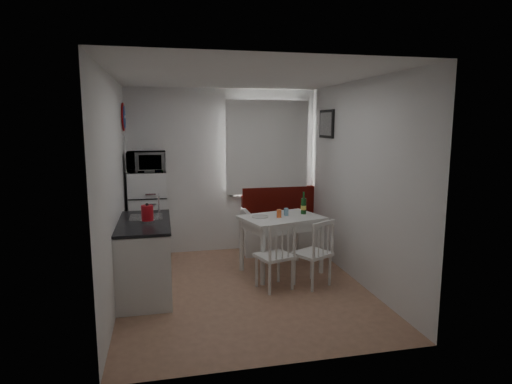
% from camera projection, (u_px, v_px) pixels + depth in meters
% --- Properties ---
extents(floor, '(3.00, 3.50, 0.02)m').
position_uv_depth(floor, '(244.00, 289.00, 5.38)').
color(floor, '#A07055').
rests_on(floor, ground).
extents(ceiling, '(3.00, 3.50, 0.02)m').
position_uv_depth(ceiling, '(244.00, 76.00, 4.96)').
color(ceiling, white).
rests_on(ceiling, wall_back).
extents(wall_back, '(3.00, 0.02, 2.60)m').
position_uv_depth(wall_back, '(224.00, 171.00, 6.86)').
color(wall_back, white).
rests_on(wall_back, floor).
extents(wall_front, '(3.00, 0.02, 2.60)m').
position_uv_depth(wall_front, '(284.00, 218.00, 3.48)').
color(wall_front, white).
rests_on(wall_front, floor).
extents(wall_left, '(0.02, 3.50, 2.60)m').
position_uv_depth(wall_left, '(114.00, 191.00, 4.85)').
color(wall_left, white).
rests_on(wall_left, floor).
extents(wall_right, '(0.02, 3.50, 2.60)m').
position_uv_depth(wall_right, '(359.00, 183.00, 5.49)').
color(wall_right, white).
rests_on(wall_right, floor).
extents(window, '(1.22, 0.06, 1.47)m').
position_uv_depth(window, '(266.00, 150.00, 6.92)').
color(window, white).
rests_on(window, wall_back).
extents(curtain, '(1.35, 0.02, 1.50)m').
position_uv_depth(curtain, '(267.00, 148.00, 6.85)').
color(curtain, white).
rests_on(curtain, wall_back).
extents(kitchen_counter, '(0.62, 1.32, 1.16)m').
position_uv_depth(kitchen_counter, '(145.00, 257.00, 5.20)').
color(kitchen_counter, white).
rests_on(kitchen_counter, floor).
extents(wall_sign, '(0.03, 0.40, 0.40)m').
position_uv_depth(wall_sign, '(124.00, 117.00, 6.12)').
color(wall_sign, '#184495').
rests_on(wall_sign, wall_left).
extents(picture_frame, '(0.04, 0.52, 0.42)m').
position_uv_depth(picture_frame, '(326.00, 124.00, 6.42)').
color(picture_frame, black).
rests_on(picture_frame, wall_right).
extents(bench, '(1.43, 0.55, 1.03)m').
position_uv_depth(bench, '(285.00, 230.00, 6.99)').
color(bench, white).
rests_on(bench, floor).
extents(dining_table, '(1.22, 1.00, 0.79)m').
position_uv_depth(dining_table, '(281.00, 223.00, 5.90)').
color(dining_table, white).
rests_on(dining_table, floor).
extents(chair_left, '(0.51, 0.50, 0.47)m').
position_uv_depth(chair_left, '(276.00, 249.00, 5.23)').
color(chair_left, white).
rests_on(chair_left, floor).
extents(chair_right, '(0.54, 0.55, 0.47)m').
position_uv_depth(chair_right, '(315.00, 247.00, 5.34)').
color(chair_right, white).
rests_on(chair_right, floor).
extents(fridge, '(0.54, 0.54, 1.36)m').
position_uv_depth(fridge, '(149.00, 217.00, 6.37)').
color(fridge, white).
rests_on(fridge, floor).
extents(microwave, '(0.54, 0.37, 0.30)m').
position_uv_depth(microwave, '(147.00, 162.00, 6.19)').
color(microwave, white).
rests_on(microwave, fridge).
extents(kettle, '(0.17, 0.17, 0.22)m').
position_uv_depth(kettle, '(147.00, 213.00, 5.04)').
color(kettle, red).
rests_on(kettle, kitchen_counter).
extents(wine_bottle, '(0.08, 0.08, 0.32)m').
position_uv_depth(wine_bottle, '(304.00, 203.00, 6.03)').
color(wine_bottle, '#154219').
rests_on(wine_bottle, dining_table).
extents(drinking_glass_orange, '(0.07, 0.07, 0.11)m').
position_uv_depth(drinking_glass_orange, '(279.00, 214.00, 5.81)').
color(drinking_glass_orange, orange).
rests_on(drinking_glass_orange, dining_table).
extents(drinking_glass_blue, '(0.06, 0.06, 0.11)m').
position_uv_depth(drinking_glass_blue, '(286.00, 212.00, 5.94)').
color(drinking_glass_blue, '#6C9BB8').
rests_on(drinking_glass_blue, dining_table).
extents(plate, '(0.22, 0.22, 0.02)m').
position_uv_depth(plate, '(260.00, 217.00, 5.84)').
color(plate, white).
rests_on(plate, dining_table).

